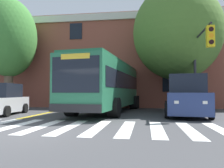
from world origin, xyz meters
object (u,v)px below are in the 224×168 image
object	(u,v)px
city_bus	(111,86)
car_navy_far_lane	(186,97)
car_silver_near_lane	(2,100)
street_tree_curbside_small	(9,38)
traffic_light_near_corner	(201,55)
street_tree_curbside_large	(177,33)
car_tan_behind_bus	(125,96)

from	to	relation	value
city_bus	car_navy_far_lane	bearing A→B (deg)	-25.55
car_silver_near_lane	street_tree_curbside_small	world-z (taller)	street_tree_curbside_small
street_tree_curbside_small	traffic_light_near_corner	bearing A→B (deg)	-14.74
car_silver_near_lane	street_tree_curbside_small	bearing A→B (deg)	119.29
city_bus	street_tree_curbside_large	bearing A→B (deg)	13.59
city_bus	traffic_light_near_corner	world-z (taller)	traffic_light_near_corner
street_tree_curbside_small	city_bus	bearing A→B (deg)	-7.74
car_tan_behind_bus	street_tree_curbside_large	distance (m)	11.73
city_bus	car_navy_far_lane	xyz separation A→B (m)	(4.60, -2.20, -0.72)
traffic_light_near_corner	street_tree_curbside_small	size ratio (longest dim) A/B	0.55
car_navy_far_lane	traffic_light_near_corner	world-z (taller)	traffic_light_near_corner
traffic_light_near_corner	street_tree_curbside_small	distance (m)	14.45
street_tree_curbside_large	city_bus	bearing A→B (deg)	-166.41
car_silver_near_lane	car_navy_far_lane	size ratio (longest dim) A/B	0.75
city_bus	car_tan_behind_bus	distance (m)	10.90
car_navy_far_lane	street_tree_curbside_large	xyz separation A→B (m)	(0.08, 3.33, 4.54)
city_bus	street_tree_curbside_small	bearing A→B (deg)	172.26
car_tan_behind_bus	street_tree_curbside_small	distance (m)	13.82
street_tree_curbside_large	traffic_light_near_corner	bearing A→B (deg)	-78.98
car_tan_behind_bus	street_tree_curbside_small	world-z (taller)	street_tree_curbside_small
city_bus	street_tree_curbside_small	distance (m)	9.33
car_silver_near_lane	car_tan_behind_bus	xyz separation A→B (m)	(6.14, 14.04, 0.02)
car_navy_far_lane	traffic_light_near_corner	size ratio (longest dim) A/B	1.08
city_bus	car_silver_near_lane	distance (m)	6.84
car_tan_behind_bus	traffic_light_near_corner	xyz separation A→B (m)	(5.23, -13.35, 2.48)
city_bus	street_tree_curbside_small	xyz separation A→B (m)	(-8.41, 1.14, 3.89)
car_silver_near_lane	street_tree_curbside_small	distance (m)	6.93
car_silver_near_lane	car_navy_far_lane	distance (m)	10.63
city_bus	car_silver_near_lane	size ratio (longest dim) A/B	2.94
car_navy_far_lane	car_silver_near_lane	bearing A→B (deg)	-174.68
car_silver_near_lane	street_tree_curbside_small	xyz separation A→B (m)	(-2.43, 4.33, 4.83)
car_silver_near_lane	traffic_light_near_corner	world-z (taller)	traffic_light_near_corner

